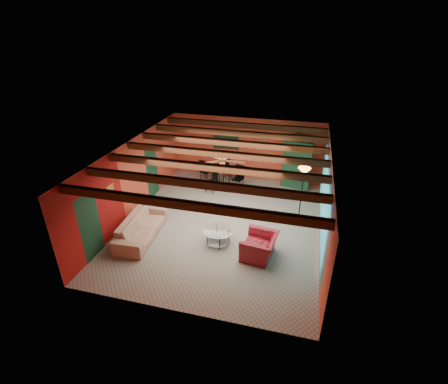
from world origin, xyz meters
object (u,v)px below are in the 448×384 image
(vase, at_px, (221,160))
(armoire, at_px, (297,164))
(floor_lamp, at_px, (301,195))
(armchair, at_px, (259,246))
(coffee_table, at_px, (218,237))
(dining_table, at_px, (221,174))
(sofa, at_px, (142,227))
(potted_plant, at_px, (300,136))

(vase, bearing_deg, armoire, 12.89)
(vase, bearing_deg, floor_lamp, -32.44)
(armchair, bearing_deg, coffee_table, -95.54)
(armoire, bearing_deg, dining_table, -155.95)
(armchair, height_order, floor_lamp, floor_lamp)
(armchair, xyz_separation_m, armoire, (0.70, 5.11, 0.63))
(dining_table, relative_size, floor_lamp, 0.97)
(dining_table, distance_m, vase, 0.60)
(coffee_table, xyz_separation_m, armoire, (2.05, 4.81, 0.74))
(vase, bearing_deg, armchair, -61.97)
(coffee_table, distance_m, vase, 4.32)
(dining_table, height_order, armoire, armoire)
(coffee_table, xyz_separation_m, floor_lamp, (2.37, 1.97, 0.78))
(coffee_table, bearing_deg, sofa, -174.61)
(sofa, xyz_separation_m, coffee_table, (2.49, 0.24, -0.11))
(dining_table, xyz_separation_m, armoire, (3.05, 0.70, 0.47))
(coffee_table, height_order, armoire, armoire)
(armchair, bearing_deg, dining_table, -145.07)
(potted_plant, xyz_separation_m, vase, (-3.05, -0.70, -1.09))
(floor_lamp, height_order, vase, floor_lamp)
(sofa, height_order, floor_lamp, floor_lamp)
(sofa, bearing_deg, floor_lamp, -69.26)
(coffee_table, height_order, potted_plant, potted_plant)
(sofa, distance_m, dining_table, 4.60)
(sofa, relative_size, armchair, 2.21)
(coffee_table, relative_size, dining_table, 0.48)
(coffee_table, distance_m, floor_lamp, 3.18)
(armchair, bearing_deg, floor_lamp, 162.59)
(potted_plant, bearing_deg, armchair, -97.81)
(coffee_table, height_order, vase, vase)
(sofa, xyz_separation_m, vase, (1.50, 4.35, 0.76))
(armchair, relative_size, dining_table, 0.55)
(coffee_table, height_order, dining_table, dining_table)
(floor_lamp, height_order, potted_plant, potted_plant)
(floor_lamp, bearing_deg, dining_table, 147.56)
(potted_plant, bearing_deg, sofa, -132.02)
(armoire, height_order, vase, armoire)
(armchair, distance_m, vase, 5.05)
(vase, bearing_deg, sofa, -109.00)
(dining_table, height_order, vase, vase)
(dining_table, bearing_deg, armoire, 12.89)
(armchair, distance_m, armoire, 5.19)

